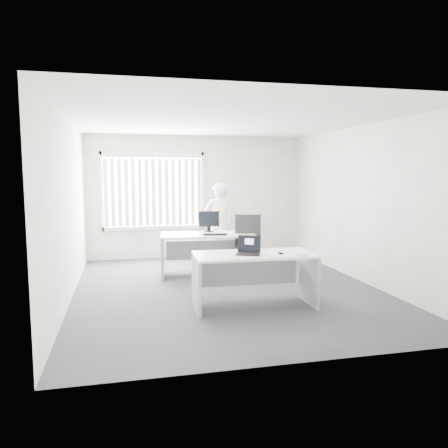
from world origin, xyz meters
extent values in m
plane|color=#404146|center=(0.00, 0.00, 0.00)|extent=(6.00, 6.00, 0.00)
cube|color=silver|center=(0.00, 3.00, 1.40)|extent=(5.00, 0.02, 2.80)
cube|color=silver|center=(0.00, -3.00, 1.40)|extent=(5.00, 0.02, 2.80)
cube|color=silver|center=(-2.50, 0.00, 1.40)|extent=(0.02, 6.00, 2.80)
cube|color=silver|center=(2.50, 0.00, 1.40)|extent=(0.02, 6.00, 2.80)
cube|color=silver|center=(0.00, 0.00, 2.80)|extent=(5.00, 6.00, 0.02)
cube|color=silver|center=(-1.00, 2.96, 1.55)|extent=(2.32, 0.06, 1.76)
cube|color=silver|center=(0.16, -1.06, 0.78)|extent=(1.77, 0.88, 0.03)
cube|color=#A2A2A4|center=(-0.69, -1.03, 0.38)|extent=(0.07, 0.75, 0.76)
cube|color=#A2A2A4|center=(1.01, -1.09, 0.38)|extent=(0.07, 0.75, 0.76)
cube|color=silver|center=(-0.12, 1.05, 0.79)|extent=(1.85, 1.02, 0.03)
cube|color=#A2A2A4|center=(-0.98, 1.14, 0.39)|extent=(0.13, 0.76, 0.77)
cube|color=#A2A2A4|center=(0.74, 0.96, 0.39)|extent=(0.13, 0.76, 0.77)
cylinder|color=black|center=(0.56, 0.69, 0.04)|extent=(0.83, 0.83, 0.09)
cylinder|color=black|center=(0.56, 0.69, 0.25)|extent=(0.08, 0.08, 0.51)
cube|color=black|center=(0.56, 0.69, 0.51)|extent=(0.64, 0.64, 0.08)
cube|color=black|center=(0.63, 0.91, 0.86)|extent=(0.48, 0.21, 0.61)
imported|color=white|center=(0.32, 2.01, 0.88)|extent=(0.70, 0.52, 1.75)
cube|color=white|center=(0.48, -1.11, 0.79)|extent=(0.35, 0.29, 0.00)
cube|color=white|center=(0.79, -1.32, 0.80)|extent=(0.22, 0.25, 0.01)
cube|color=black|center=(-0.02, 0.83, 0.82)|extent=(0.47, 0.23, 0.02)
camera|label=1|loc=(-1.68, -7.03, 1.96)|focal=35.00mm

